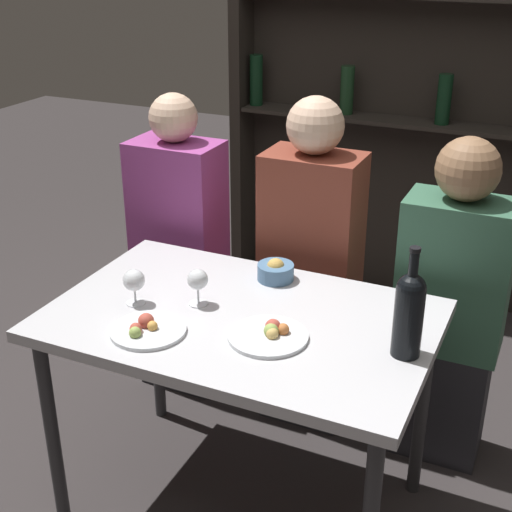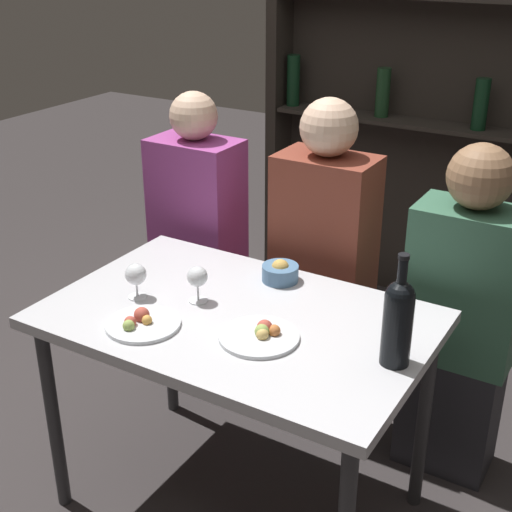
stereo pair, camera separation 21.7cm
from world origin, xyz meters
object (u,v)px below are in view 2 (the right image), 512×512
at_px(food_plate_1, 142,323).
at_px(food_plate_0, 261,335).
at_px(wine_bottle, 398,319).
at_px(seated_person_right, 460,324).
at_px(wine_glass_1, 197,278).
at_px(snack_bowl, 279,272).
at_px(wine_glass_0, 136,275).
at_px(seated_person_left, 199,252).
at_px(seated_person_center, 322,279).

bearing_deg(food_plate_1, food_plate_0, 19.64).
xyz_separation_m(wine_bottle, seated_person_right, (0.03, 0.58, -0.30)).
bearing_deg(wine_glass_1, snack_bowl, 60.69).
relative_size(food_plate_0, snack_bowl, 1.91).
bearing_deg(snack_bowl, food_plate_0, -68.61).
bearing_deg(seated_person_right, wine_glass_0, -143.18).
distance_m(wine_bottle, food_plate_1, 0.74).
xyz_separation_m(wine_glass_0, wine_glass_1, (0.18, 0.08, 0.00)).
bearing_deg(seated_person_left, seated_person_right, 0.00).
distance_m(food_plate_0, seated_person_right, 0.79).
relative_size(wine_bottle, seated_person_center, 0.25).
xyz_separation_m(food_plate_1, seated_person_left, (-0.35, 0.78, -0.16)).
distance_m(wine_glass_1, seated_person_right, 0.92).
height_order(wine_glass_1, seated_person_center, seated_person_center).
xyz_separation_m(wine_glass_1, snack_bowl, (0.14, 0.26, -0.05)).
bearing_deg(seated_person_left, wine_glass_0, -70.83).
relative_size(wine_glass_0, wine_glass_1, 0.97).
bearing_deg(food_plate_0, wine_glass_0, 178.18).
height_order(snack_bowl, seated_person_center, seated_person_center).
distance_m(wine_glass_0, seated_person_right, 1.10).
bearing_deg(food_plate_0, food_plate_1, -160.36).
bearing_deg(seated_person_right, wine_bottle, -92.86).
bearing_deg(wine_glass_1, seated_person_left, 125.46).
bearing_deg(seated_person_right, food_plate_1, -133.32).
height_order(wine_glass_1, seated_person_right, seated_person_right).
bearing_deg(seated_person_left, seated_person_center, 0.00).
distance_m(wine_glass_0, seated_person_center, 0.75).
relative_size(wine_glass_0, seated_person_center, 0.09).
height_order(wine_glass_0, food_plate_0, wine_glass_0).
xyz_separation_m(wine_bottle, food_plate_0, (-0.37, -0.08, -0.12)).
bearing_deg(seated_person_right, seated_person_center, 180.00).
xyz_separation_m(snack_bowl, seated_person_right, (0.54, 0.31, -0.19)).
height_order(wine_bottle, seated_person_left, seated_person_left).
xyz_separation_m(wine_glass_0, snack_bowl, (0.32, 0.33, -0.05)).
xyz_separation_m(food_plate_0, seated_person_right, (0.40, 0.66, -0.17)).
bearing_deg(wine_glass_1, seated_person_center, 74.31).
bearing_deg(wine_bottle, snack_bowl, 151.67).
xyz_separation_m(seated_person_center, seated_person_right, (0.52, -0.00, -0.04)).
height_order(food_plate_0, snack_bowl, snack_bowl).
distance_m(wine_bottle, seated_person_left, 1.24).
relative_size(food_plate_1, seated_person_right, 0.18).
bearing_deg(seated_person_right, snack_bowl, -150.02).
bearing_deg(snack_bowl, wine_bottle, -28.33).
bearing_deg(wine_glass_1, food_plate_0, -18.11).
relative_size(wine_glass_1, seated_person_center, 0.09).
bearing_deg(seated_person_center, snack_bowl, -92.71).
xyz_separation_m(wine_glass_0, seated_person_center, (0.34, 0.64, -0.20)).
relative_size(wine_glass_1, food_plate_0, 0.51).
height_order(food_plate_0, food_plate_1, same).
distance_m(food_plate_0, food_plate_1, 0.36).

